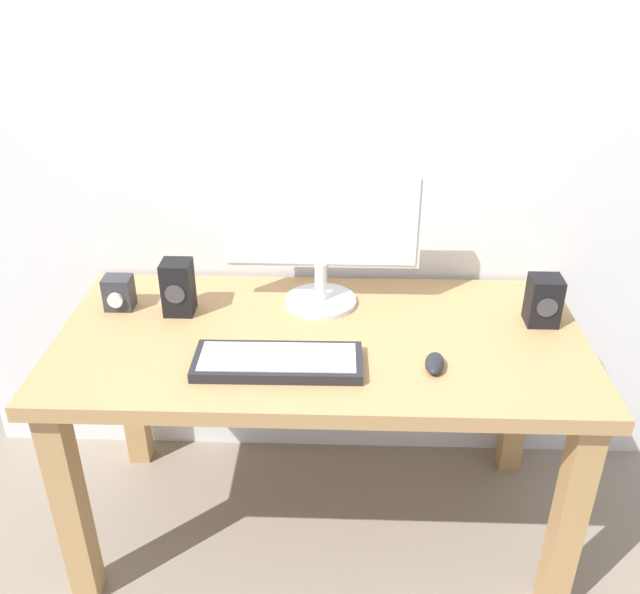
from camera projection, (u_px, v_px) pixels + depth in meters
name	position (u px, v px, depth m)	size (l,w,h in m)	color
ground_plane	(321.00, 520.00, 2.24)	(6.00, 6.00, 0.00)	gray
wall_back	(325.00, 18.00, 1.88)	(2.44, 0.04, 3.00)	silver
desk	(321.00, 367.00, 1.95)	(1.47, 0.71, 0.72)	tan
monitor	(321.00, 233.00, 1.96)	(0.58, 0.21, 0.41)	silver
keyboard_primary	(278.00, 362.00, 1.75)	(0.44, 0.17, 0.03)	#232328
mouse	(435.00, 363.00, 1.75)	(0.05, 0.10, 0.03)	#232328
speaker_right	(544.00, 301.00, 1.92)	(0.09, 0.09, 0.14)	black
speaker_left	(178.00, 287.00, 1.97)	(0.09, 0.09, 0.16)	black
audio_controller	(119.00, 293.00, 2.01)	(0.08, 0.08, 0.10)	#333338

